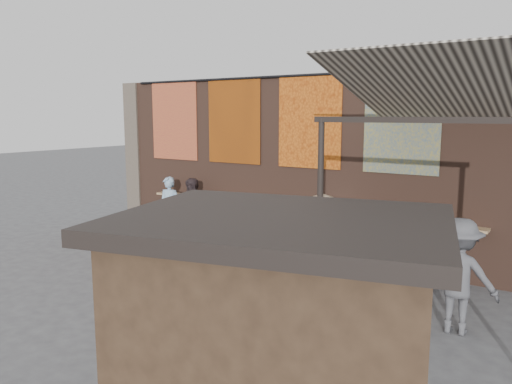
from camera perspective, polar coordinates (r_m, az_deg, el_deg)
ground at (r=9.46m, az=-2.92°, el=-10.62°), size 70.00×70.00×0.00m
brick_wall at (r=11.26m, az=5.18°, el=2.94°), size 10.00×0.40×4.00m
pier_left at (r=14.46m, az=-13.31°, el=4.04°), size 0.50×0.50×4.00m
eating_counter at (r=11.07m, az=4.21°, el=-1.85°), size 8.00×0.32×0.05m
shelf_box at (r=10.51m, az=9.67°, el=-1.69°), size 0.60×0.28×0.25m
tapestry_redgold at (r=13.13m, az=-9.33°, el=8.07°), size 1.50×0.02×2.00m
tapestry_sun at (r=11.93m, az=-2.54°, el=8.11°), size 1.50×0.02×2.00m
tapestry_orange at (r=10.87m, az=6.10°, el=8.00°), size 1.50×0.02×2.00m
tapestry_multi at (r=10.11m, az=16.31°, el=7.64°), size 1.50×0.02×2.00m
hang_rail at (r=11.03m, az=4.75°, el=13.13°), size 9.50×0.06×0.06m
scooter_stool_0 at (r=12.41m, az=-7.18°, el=-4.08°), size 0.37×0.82×0.78m
scooter_stool_1 at (r=12.08m, az=-4.86°, el=-4.60°), size 0.33×0.74×0.70m
scooter_stool_2 at (r=11.72m, az=-2.77°, el=-4.65°), size 0.40×0.88×0.83m
scooter_stool_3 at (r=11.45m, az=-0.64°, el=-5.04°), size 0.38×0.85×0.81m
scooter_stool_4 at (r=11.12m, az=2.18°, el=-5.54°), size 0.37×0.82×0.77m
scooter_stool_5 at (r=10.81m, az=4.34°, el=-5.95°), size 0.37×0.83×0.79m
scooter_stool_6 at (r=10.55m, az=7.27°, el=-6.53°), size 0.35×0.77×0.73m
scooter_stool_7 at (r=10.34m, az=10.29°, el=-6.63°), size 0.39×0.88×0.83m
scooter_stool_8 at (r=10.12m, az=13.07°, el=-7.47°), size 0.33×0.73×0.69m
scooter_stool_9 at (r=9.98m, az=16.43°, el=-7.61°), size 0.36×0.81×0.77m
diner_left at (r=12.72m, az=-9.86°, el=-1.90°), size 0.65×0.48×1.62m
diner_right at (r=12.31m, az=-7.08°, el=-2.18°), size 1.00×0.95×1.62m
shopper_navy at (r=8.30m, az=11.78°, el=-8.00°), size 0.95×0.51×1.54m
shopper_grey at (r=7.85m, az=22.17°, el=-8.88°), size 1.13×0.69×1.69m
shopper_tan at (r=8.73m, az=7.58°, el=-6.10°), size 0.99×1.06×1.82m
market_stall at (r=4.09m, az=2.73°, el=-20.40°), size 2.44×2.05×2.30m
stall_roof at (r=3.65m, az=2.87°, el=-3.60°), size 2.74×2.34×0.12m
stall_sign at (r=4.61m, az=5.85°, el=-9.93°), size 1.18×0.32×0.50m
stall_shelf at (r=4.94m, az=5.69°, el=-19.07°), size 1.74×0.51×0.06m
awning_canvas at (r=8.28m, az=21.23°, el=11.04°), size 3.20×3.28×0.97m
awning_ledger at (r=9.86m, az=23.41°, el=12.79°), size 3.30×0.08×0.12m
awning_header at (r=6.81m, az=18.26°, el=7.83°), size 3.00×0.08×0.08m
awning_post_left at (r=7.48m, az=7.28°, el=-3.56°), size 0.09×0.09×3.10m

